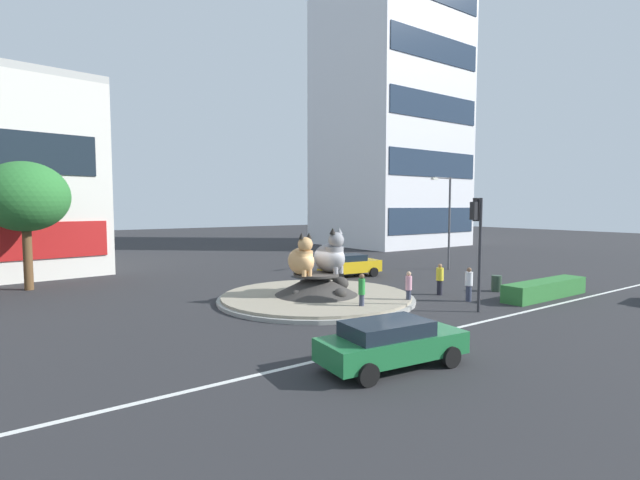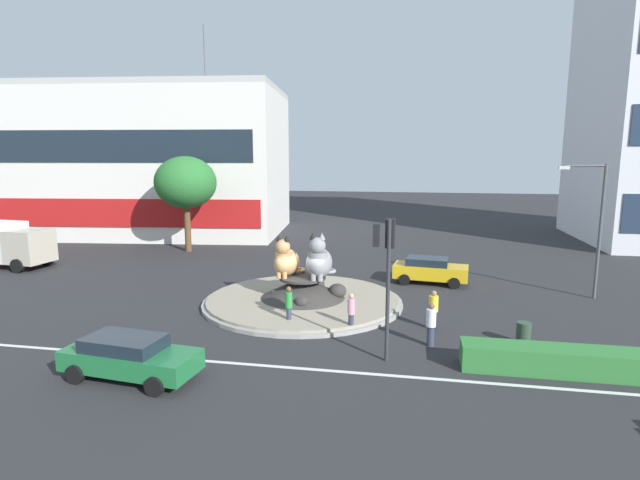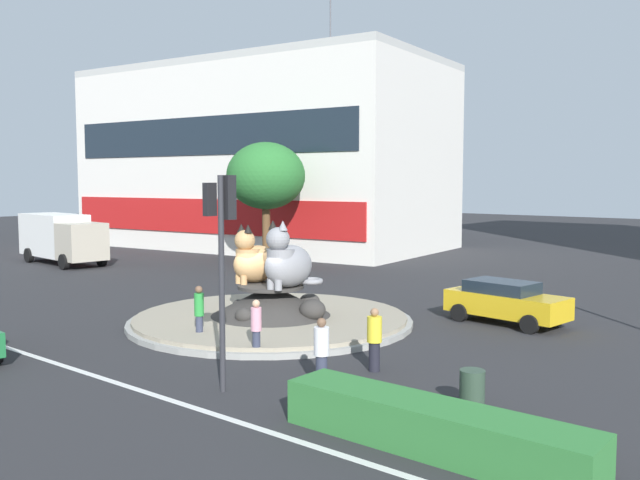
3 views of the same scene
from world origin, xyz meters
The scene contains 17 objects.
ground_plane centered at (0.00, 0.00, 0.00)m, with size 160.00×160.00×0.00m, color #28282B.
lane_centreline centered at (0.00, -7.65, 0.00)m, with size 112.00×0.20×0.01m, color silver.
roundabout_island centered at (0.02, 0.01, 0.44)m, with size 10.02×10.02×1.39m.
cat_statue_calico centered at (-0.85, 0.03, 2.17)m, with size 1.55×2.14×2.13m.
cat_statue_grey centered at (0.85, -0.09, 2.24)m, with size 1.49×2.38×2.34m.
traffic_light_mast centered at (4.46, -6.33, 3.79)m, with size 0.76×0.48×5.19m.
shophouse_block centered at (-20.53, 20.97, 6.81)m, with size 28.25×16.99×18.85m.
clipped_hedge_strip centered at (10.25, -6.40, 0.45)m, with size 6.22×1.20×0.90m, color #2D7033.
broadleaf_tree_behind_island centered at (-11.79, 12.02, 5.32)m, with size 4.68×4.68×7.35m.
streetlight_arm centered at (14.53, 3.61, 4.09)m, with size 2.36×0.44×6.98m.
pedestrian_pink_shirt centered at (2.90, -3.65, 0.90)m, with size 0.31×0.31×1.67m.
pedestrian_white_shirt centered at (6.15, -4.67, 0.91)m, with size 0.38×0.38×1.73m.
pedestrian_green_shirt centered at (0.14, -3.40, 0.96)m, with size 0.30×0.30×1.77m.
pedestrian_yellow_shirt centered at (6.32, -2.66, 0.89)m, with size 0.40×0.40×1.70m.
sedan_on_far_lane centered at (-3.84, -9.41, 0.77)m, with size 4.72×2.36×1.43m.
parked_car_right centered at (6.43, 5.27, 0.81)m, with size 4.38×2.32×1.52m.
litter_bin centered at (9.77, -3.84, 0.45)m, with size 0.56×0.56×0.90m.
Camera 2 is at (5.27, -23.69, 7.36)m, focal length 27.94 mm.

